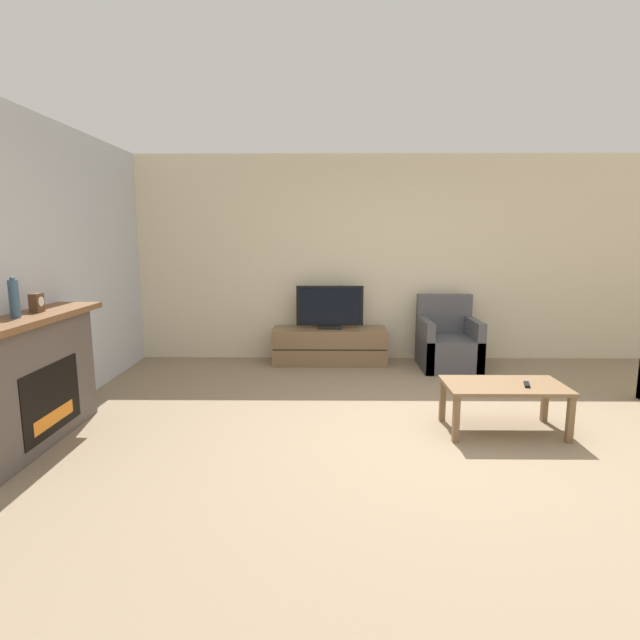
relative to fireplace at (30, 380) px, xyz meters
name	(u,v)px	position (x,y,z in m)	size (l,w,h in m)	color
ground_plane	(433,440)	(3.21, 0.10, -0.53)	(24.00, 24.00, 0.00)	#89755B
wall_back	(392,259)	(3.21, 2.94, 0.82)	(12.00, 0.06, 2.70)	beige
wall_left	(3,275)	(-0.20, 0.10, 0.82)	(0.06, 12.00, 2.70)	silver
fireplace	(30,380)	(0.00, 0.00, 0.00)	(0.45, 1.60, 1.05)	#564C47
mantel_vase_centre_left	(14,298)	(0.02, -0.12, 0.66)	(0.07, 0.07, 0.31)	#385670
mantel_clock	(37,303)	(0.02, 0.16, 0.59)	(0.08, 0.11, 0.15)	brown
tv_stand	(330,346)	(2.38, 2.63, -0.30)	(1.47, 0.49, 0.46)	brown
tv	(330,309)	(2.38, 2.62, 0.19)	(0.86, 0.18, 0.56)	black
armchair	(448,345)	(3.87, 2.43, -0.24)	(0.70, 0.76, 0.90)	#4C4C51
coffee_table	(504,390)	(3.83, 0.31, -0.17)	(1.00, 0.55, 0.42)	brown
remote	(527,384)	(4.00, 0.26, -0.11)	(0.08, 0.16, 0.02)	black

